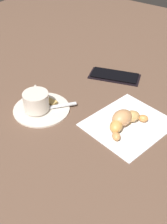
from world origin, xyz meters
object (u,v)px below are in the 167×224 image
at_px(napkin, 128,124).
at_px(croissant, 124,120).
at_px(teaspoon, 42,108).
at_px(saucer, 42,108).
at_px(espresso_cup, 36,101).
at_px(sugar_packet, 46,99).
at_px(cell_phone, 114,76).

relative_size(napkin, croissant, 1.57).
bearing_deg(teaspoon, saucer, -29.27).
relative_size(espresso_cup, napkin, 0.40).
bearing_deg(saucer, espresso_cup, 56.40).
xyz_separation_m(sugar_packet, croissant, (-0.21, -0.04, 0.01)).
height_order(teaspoon, cell_phone, teaspoon).
bearing_deg(napkin, sugar_packet, 13.64).
bearing_deg(saucer, teaspoon, 150.73).
height_order(saucer, espresso_cup, espresso_cup).
relative_size(espresso_cup, croissant, 0.64).
bearing_deg(espresso_cup, sugar_packet, -81.68).
bearing_deg(cell_phone, croissant, 126.84).
height_order(napkin, croissant, croissant).
height_order(espresso_cup, cell_phone, espresso_cup).
bearing_deg(cell_phone, teaspoon, 76.77).
bearing_deg(espresso_cup, cell_phone, -105.84).
relative_size(teaspoon, sugar_packet, 1.63).
height_order(teaspoon, sugar_packet, teaspoon).
bearing_deg(sugar_packet, saucer, 112.65).
relative_size(saucer, sugar_packet, 2.10).
distance_m(teaspoon, croissant, 0.21).
relative_size(teaspoon, napkin, 0.59).
relative_size(espresso_cup, sugar_packet, 1.11).
bearing_deg(espresso_cup, croissant, -159.39).
distance_m(sugar_packet, napkin, 0.23).
bearing_deg(teaspoon, cell_phone, -103.23).
bearing_deg(espresso_cup, saucer, -123.60).
distance_m(teaspoon, napkin, 0.22).
bearing_deg(croissant, sugar_packet, 10.50).
bearing_deg(napkin, saucer, 21.67).
relative_size(espresso_cup, teaspoon, 0.68).
height_order(saucer, croissant, croissant).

